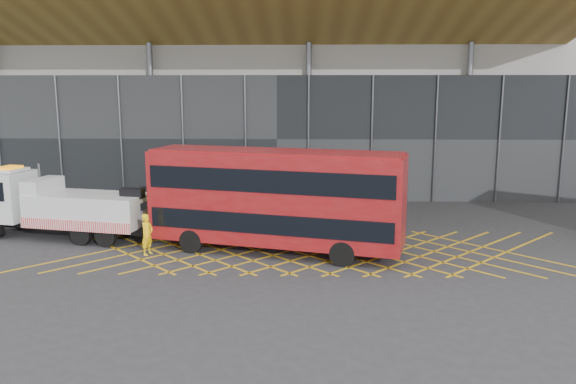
{
  "coord_description": "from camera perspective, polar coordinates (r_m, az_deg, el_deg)",
  "views": [
    {
      "loc": [
        3.77,
        -24.39,
        7.23
      ],
      "look_at": [
        3.0,
        1.5,
        2.4
      ],
      "focal_mm": 35.0,
      "sensor_mm": 36.0,
      "label": 1
    }
  ],
  "objects": [
    {
      "name": "construction_building",
      "position": [
        42.86,
        -0.79,
        12.9
      ],
      "size": [
        55.0,
        23.97,
        18.0
      ],
      "color": "#969691",
      "rests_on": "ground_plane"
    },
    {
      "name": "road_markings",
      "position": [
        25.43,
        2.16,
        -5.94
      ],
      "size": [
        24.76,
        7.16,
        0.01
      ],
      "color": "gold",
      "rests_on": "ground_plane"
    },
    {
      "name": "worker",
      "position": [
        25.36,
        -14.11,
        -4.19
      ],
      "size": [
        0.65,
        0.78,
        1.82
      ],
      "primitive_type": "imported",
      "rotation": [
        0.0,
        0.0,
        1.19
      ],
      "color": "yellow",
      "rests_on": "ground_plane"
    },
    {
      "name": "ground_plane",
      "position": [
        25.71,
        -6.83,
        -5.84
      ],
      "size": [
        120.0,
        120.0,
        0.0
      ],
      "primitive_type": "plane",
      "color": "#2C2C2F"
    },
    {
      "name": "recovery_truck",
      "position": [
        29.45,
        -22.41,
        -1.25
      ],
      "size": [
        10.03,
        4.04,
        3.48
      ],
      "rotation": [
        0.0,
        0.0,
        -0.2
      ],
      "color": "black",
      "rests_on": "ground_plane"
    },
    {
      "name": "bus_towed",
      "position": [
        24.6,
        -1.33,
        -0.45
      ],
      "size": [
        11.46,
        5.34,
        4.56
      ],
      "rotation": [
        0.0,
        0.0,
        -0.26
      ],
      "color": "maroon",
      "rests_on": "ground_plane"
    }
  ]
}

